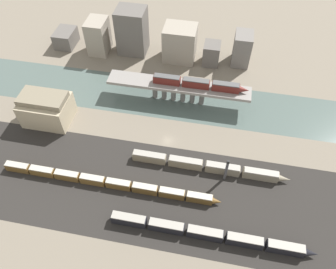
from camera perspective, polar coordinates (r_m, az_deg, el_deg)
ground_plane at (r=134.45m, az=-0.03°, el=-1.13°), size 400.00×400.00×0.00m
railbed_yard at (r=121.18m, az=-2.21°, el=-9.85°), size 280.00×42.00×0.01m
river_water at (r=150.89m, az=1.76°, el=6.07°), size 320.00×25.72×0.01m
bridge at (r=145.78m, az=1.83°, el=8.18°), size 63.10×8.70×9.34m
train_on_bridge at (r=142.62m, az=5.48°, el=8.80°), size 41.32×3.07×3.81m
train_yard_near at (r=112.45m, az=7.16°, el=-16.85°), size 67.49×3.02×4.06m
train_yard_mid at (r=122.89m, az=-10.37°, el=-8.23°), size 81.86×2.60×3.57m
train_yard_far at (r=125.43m, az=6.92°, el=-5.53°), size 59.95×2.87×4.07m
warehouse_building at (r=147.09m, az=-20.39°, el=4.29°), size 19.47×14.74×13.50m
signal_tower at (r=121.19m, az=10.10°, el=-6.15°), size 1.00×0.99×11.30m
city_block_far_left at (r=189.98m, az=-17.37°, el=15.77°), size 9.71×12.98×8.20m
city_block_left at (r=178.37m, az=-12.05°, el=16.40°), size 9.70×12.65×17.50m
city_block_center at (r=174.31m, az=-6.26°, el=17.49°), size 14.42×12.48×23.32m
city_block_right at (r=169.61m, az=2.08°, el=15.60°), size 15.92×13.07×17.71m
city_block_far_right at (r=169.51m, az=7.57°, el=13.78°), size 8.02×9.35×11.06m
city_block_tall at (r=171.06m, az=12.76°, el=14.37°), size 8.59×11.45×16.18m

